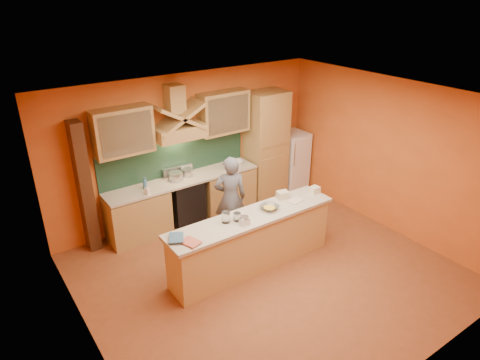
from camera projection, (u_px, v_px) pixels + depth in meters
floor at (268, 272)px, 6.88m from camera, size 5.50×5.00×0.01m
ceiling at (273, 102)px, 5.71m from camera, size 5.50×5.00×0.01m
wall_back at (188, 147)px, 8.16m from camera, size 5.50×0.02×2.80m
wall_front at (421, 284)px, 4.44m from camera, size 5.50×0.02×2.80m
wall_left at (82, 257)px, 4.87m from camera, size 0.02×5.00×2.80m
wall_right at (389, 156)px, 7.73m from camera, size 0.02×5.00×2.80m
base_cabinet_left at (138, 216)px, 7.69m from camera, size 1.10×0.60×0.86m
base_cabinet_right at (226, 189)px, 8.68m from camera, size 1.10×0.60×0.86m
counter_top at (183, 180)px, 7.99m from camera, size 3.00×0.62×0.04m
stove at (185, 201)px, 8.18m from camera, size 0.60×0.58×0.90m
backsplash at (175, 158)px, 8.05m from camera, size 3.00×0.03×0.70m
range_hood at (179, 132)px, 7.64m from camera, size 0.92×0.50×0.24m
hood_chimney at (175, 99)px, 7.47m from camera, size 0.30×0.30×0.50m
upper_cabinet_left at (123, 131)px, 7.10m from camera, size 1.00×0.35×0.80m
upper_cabinet_right at (224, 112)px, 8.14m from camera, size 1.00×0.35×0.80m
pantry_column at (266, 146)px, 8.90m from camera, size 0.80×0.60×2.30m
fridge at (292, 161)px, 9.50m from camera, size 0.58×0.60×1.30m
trim_column_left at (85, 188)px, 7.08m from camera, size 0.20×0.30×2.30m
island_body at (252, 243)px, 6.87m from camera, size 2.80×0.55×0.88m
island_top at (252, 217)px, 6.67m from camera, size 2.90×0.62×0.05m
person at (230, 198)px, 7.56m from camera, size 0.68×0.58×1.57m
pot_large at (176, 177)px, 7.91m from camera, size 0.28×0.28×0.15m
pot_small at (187, 174)px, 8.07m from camera, size 0.25×0.25×0.14m
soap_bottle_a at (147, 189)px, 7.36m from camera, size 0.10×0.10×0.17m
soap_bottle_b at (145, 183)px, 7.55m from camera, size 0.11×0.11×0.22m
bowl_back at (237, 162)px, 8.60m from camera, size 0.27×0.27×0.07m
dish_rack at (233, 168)px, 8.34m from camera, size 0.29×0.24×0.09m
book_lower at (186, 246)px, 5.88m from camera, size 0.28×0.32×0.03m
book_upper at (169, 238)px, 6.01m from camera, size 0.31×0.34×0.02m
jar_large at (226, 217)px, 6.44m from camera, size 0.15×0.15×0.17m
jar_small at (237, 217)px, 6.50m from camera, size 0.13×0.13×0.13m
kitchen_scale at (244, 221)px, 6.41m from camera, size 0.15×0.15×0.11m
mixing_bowl at (269, 207)px, 6.83m from camera, size 0.33×0.33×0.07m
cloth at (295, 201)px, 7.10m from camera, size 0.28×0.23×0.02m
grocery_bag_a at (283, 195)px, 7.18m from camera, size 0.21×0.18×0.12m
grocery_bag_b at (314, 190)px, 7.37m from camera, size 0.18×0.15×0.11m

